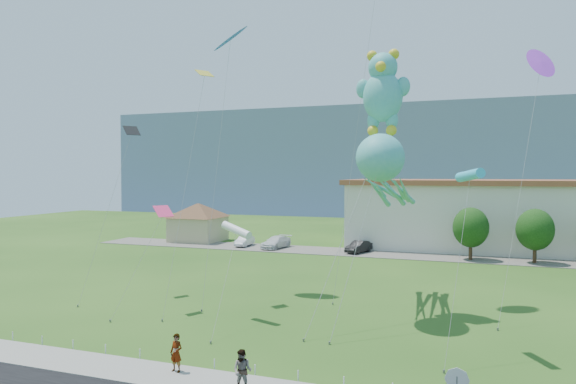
% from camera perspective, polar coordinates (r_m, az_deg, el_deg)
% --- Properties ---
extents(ground, '(160.00, 160.00, 0.00)m').
position_cam_1_polar(ground, '(25.52, -4.65, -18.37)').
color(ground, '#244B15').
rests_on(ground, ground).
extents(sidewalk, '(80.00, 2.50, 0.10)m').
position_cam_1_polar(sidewalk, '(23.20, -7.61, -20.40)').
color(sidewalk, gray).
rests_on(sidewalk, ground).
extents(parking_strip, '(70.00, 6.00, 0.06)m').
position_cam_1_polar(parking_strip, '(58.34, 9.66, -6.75)').
color(parking_strip, '#59544C').
rests_on(parking_strip, ground).
extents(hill_ridge, '(160.00, 50.00, 25.00)m').
position_cam_1_polar(hill_ridge, '(142.21, 15.57, 3.38)').
color(hill_ridge, slate).
rests_on(hill_ridge, ground).
extents(pavilion, '(9.20, 9.20, 5.00)m').
position_cam_1_polar(pavilion, '(68.97, -9.95, -2.90)').
color(pavilion, tan).
rests_on(pavilion, ground).
extents(rope_fence, '(26.05, 0.05, 0.50)m').
position_cam_1_polar(rope_fence, '(24.33, -5.97, -18.79)').
color(rope_fence, white).
rests_on(rope_fence, ground).
extents(tree_near, '(3.60, 3.60, 5.47)m').
position_cam_1_polar(tree_near, '(56.09, 19.64, -3.74)').
color(tree_near, '#3F2B19').
rests_on(tree_near, ground).
extents(tree_mid, '(3.60, 3.60, 5.47)m').
position_cam_1_polar(tree_mid, '(56.43, 25.76, -3.79)').
color(tree_mid, '#3F2B19').
rests_on(tree_mid, ground).
extents(pedestrian_left, '(0.66, 0.48, 1.69)m').
position_cam_1_polar(pedestrian_left, '(24.37, -12.31, -17.06)').
color(pedestrian_left, gray).
rests_on(pedestrian_left, sidewalk).
extents(pedestrian_right, '(0.84, 0.66, 1.69)m').
position_cam_1_polar(pedestrian_right, '(21.98, -5.09, -19.16)').
color(pedestrian_right, gray).
rests_on(pedestrian_right, sidewalk).
extents(parked_car_silver, '(1.49, 3.84, 1.25)m').
position_cam_1_polar(parked_car_silver, '(63.45, -4.85, -5.43)').
color(parked_car_silver, silver).
rests_on(parked_car_silver, parking_strip).
extents(parked_car_white, '(2.82, 5.12, 1.40)m').
position_cam_1_polar(parked_car_white, '(61.44, -1.35, -5.59)').
color(parked_car_white, silver).
rests_on(parked_car_white, parking_strip).
extents(parked_car_black, '(2.58, 4.23, 1.31)m').
position_cam_1_polar(parked_car_black, '(58.48, 7.86, -6.04)').
color(parked_car_black, black).
rests_on(parked_car_black, parking_strip).
extents(octopus_kite, '(3.18, 13.32, 11.34)m').
position_cam_1_polar(octopus_kite, '(33.13, 10.63, 2.24)').
color(octopus_kite, teal).
rests_on(octopus_kite, ground).
extents(teddy_bear_kite, '(4.59, 9.33, 16.98)m').
position_cam_1_polar(teddy_bear_kite, '(34.61, 10.48, 11.04)').
color(teddy_bear_kite, teal).
rests_on(teddy_bear_kite, ground).
extents(small_kite_pink, '(2.13, 4.28, 6.89)m').
position_cam_1_polar(small_kite_pink, '(34.27, -14.14, -3.05)').
color(small_kite_pink, '#F83770').
rests_on(small_kite_pink, ground).
extents(small_kite_black, '(1.29, 6.08, 12.60)m').
position_cam_1_polar(small_kite_black, '(40.16, -17.56, 4.56)').
color(small_kite_black, black).
rests_on(small_kite_black, ground).
extents(small_kite_white, '(1.11, 6.07, 5.88)m').
position_cam_1_polar(small_kite_white, '(31.68, -5.77, -4.31)').
color(small_kite_white, white).
rests_on(small_kite_white, ground).
extents(small_kite_purple, '(3.94, 9.51, 17.36)m').
position_cam_1_polar(small_kite_purple, '(40.61, 26.19, 12.27)').
color(small_kite_purple, purple).
rests_on(small_kite_purple, ground).
extents(small_kite_blue, '(2.41, 8.10, 20.13)m').
position_cam_1_polar(small_kite_blue, '(41.52, -6.50, 15.99)').
color(small_kite_blue, blue).
rests_on(small_kite_blue, ground).
extents(small_kite_yellow, '(1.29, 7.08, 16.49)m').
position_cam_1_polar(small_kite_yellow, '(36.75, -9.82, 9.78)').
color(small_kite_yellow, gold).
rests_on(small_kite_yellow, ground).
extents(small_kite_cyan, '(1.29, 4.73, 9.26)m').
position_cam_1_polar(small_kite_cyan, '(27.10, 19.53, 1.62)').
color(small_kite_cyan, '#31B6DD').
rests_on(small_kite_cyan, ground).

